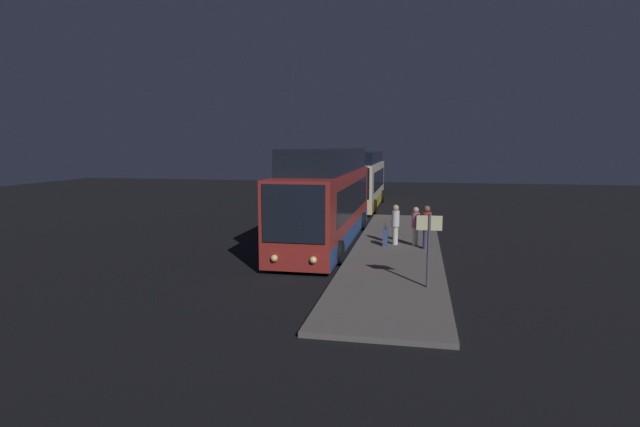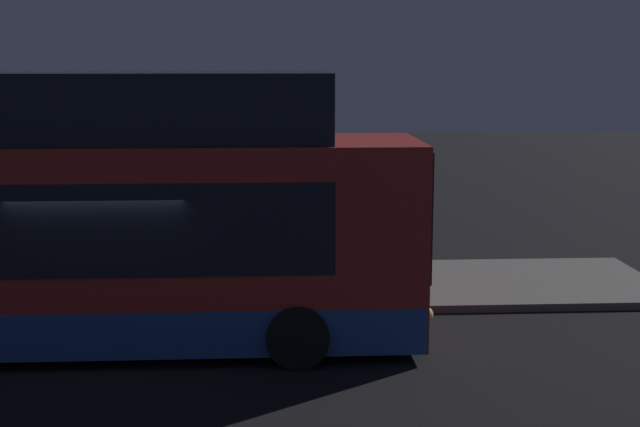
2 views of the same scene
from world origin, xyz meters
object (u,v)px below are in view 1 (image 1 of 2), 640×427
Objects in this scene: passenger_boarding at (396,222)px; passenger_waiting at (416,224)px; bus_second at (361,182)px; suitcase at (385,237)px; sign_post at (429,241)px; bus_lead at (327,201)px; passenger_with_bags at (427,226)px.

passenger_waiting is at bearing 82.56° from passenger_boarding.
suitcase is at bearing 10.60° from bus_second.
passenger_boarding is at bearing 12.44° from bus_second.
suitcase is 0.44× the size of sign_post.
suitcase is at bearing 70.15° from bus_lead.
bus_second is at bearing -23.17° from passenger_with_bags.
bus_second is 5.88× the size of passenger_with_bags.
passenger_waiting is 0.92× the size of passenger_with_bags.
bus_second is 14.51m from passenger_boarding.
bus_second is 10.86× the size of suitcase.
sign_post reaches higher than suitcase.
bus_second reaches higher than passenger_with_bags.
bus_lead is 12.51× the size of suitcase.
passenger_waiting is 1.70× the size of suitcase.
bus_lead is 3.20m from suitcase.
passenger_with_bags reaches higher than passenger_boarding.
passenger_waiting is at bearing 15.59° from bus_second.
passenger_with_bags is at bearing 77.77° from suitcase.
passenger_boarding reaches higher than suitcase.
bus_second is at bearing 180.00° from bus_lead.
bus_lead is at bearing -109.85° from suitcase.
suitcase is (0.98, 2.71, -1.39)m from bus_lead.
bus_second is 14.81m from suitcase.
passenger_boarding is (14.15, 3.12, -0.68)m from bus_second.
sign_post is (6.38, 0.42, 0.52)m from passenger_waiting.
passenger_with_bags is 5.74m from sign_post.
passenger_waiting is (0.07, 0.85, -0.05)m from passenger_boarding.
passenger_waiting is at bearing 80.03° from bus_lead.
sign_post is at bearing 15.39° from suitcase.
bus_second is at bearing -170.53° from passenger_boarding.
passenger_with_bags is at bearing -36.41° from passenger_waiting.
bus_lead is 4.68m from passenger_with_bags.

